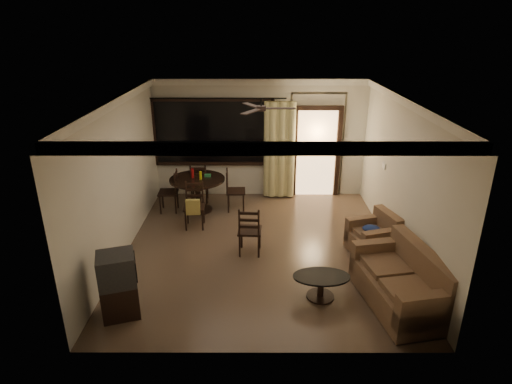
{
  "coord_description": "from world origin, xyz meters",
  "views": [
    {
      "loc": [
        -0.07,
        -7.12,
        3.99
      ],
      "look_at": [
        -0.09,
        0.2,
        1.07
      ],
      "focal_mm": 30.0,
      "sensor_mm": 36.0,
      "label": 1
    }
  ],
  "objects_px": {
    "dining_chair_east": "(235,198)",
    "coffee_table": "(321,283)",
    "dining_chair_south": "(195,214)",
    "armchair": "(375,237)",
    "tv_cabinet": "(119,285)",
    "sofa": "(403,284)",
    "side_chair": "(250,239)",
    "dining_chair_west": "(169,199)",
    "dining_chair_north": "(200,190)",
    "dining_table": "(198,185)"
  },
  "relations": [
    {
      "from": "sofa",
      "to": "coffee_table",
      "type": "distance_m",
      "value": 1.21
    },
    {
      "from": "dining_chair_east",
      "to": "coffee_table",
      "type": "xyz_separation_m",
      "value": [
        1.47,
        -3.34,
        -0.03
      ]
    },
    {
      "from": "armchair",
      "to": "coffee_table",
      "type": "bearing_deg",
      "value": -146.4
    },
    {
      "from": "dining_chair_south",
      "to": "dining_chair_north",
      "type": "height_order",
      "value": "same"
    },
    {
      "from": "tv_cabinet",
      "to": "armchair",
      "type": "distance_m",
      "value": 4.53
    },
    {
      "from": "dining_chair_south",
      "to": "coffee_table",
      "type": "distance_m",
      "value": 3.34
    },
    {
      "from": "dining_chair_west",
      "to": "sofa",
      "type": "distance_m",
      "value": 5.39
    },
    {
      "from": "side_chair",
      "to": "sofa",
      "type": "bearing_deg",
      "value": 149.92
    },
    {
      "from": "tv_cabinet",
      "to": "sofa",
      "type": "height_order",
      "value": "tv_cabinet"
    },
    {
      "from": "coffee_table",
      "to": "tv_cabinet",
      "type": "bearing_deg",
      "value": -172.12
    },
    {
      "from": "dining_table",
      "to": "dining_chair_east",
      "type": "relative_size",
      "value": 1.29
    },
    {
      "from": "dining_chair_east",
      "to": "tv_cabinet",
      "type": "bearing_deg",
      "value": 155.92
    },
    {
      "from": "sofa",
      "to": "side_chair",
      "type": "height_order",
      "value": "side_chair"
    },
    {
      "from": "coffee_table",
      "to": "dining_chair_west",
      "type": "bearing_deg",
      "value": 132.11
    },
    {
      "from": "tv_cabinet",
      "to": "sofa",
      "type": "distance_m",
      "value": 4.17
    },
    {
      "from": "dining_chair_west",
      "to": "coffee_table",
      "type": "relative_size",
      "value": 1.08
    },
    {
      "from": "tv_cabinet",
      "to": "coffee_table",
      "type": "distance_m",
      "value": 3.0
    },
    {
      "from": "dining_chair_south",
      "to": "armchair",
      "type": "height_order",
      "value": "dining_chair_south"
    },
    {
      "from": "dining_table",
      "to": "dining_chair_south",
      "type": "bearing_deg",
      "value": -87.7
    },
    {
      "from": "dining_table",
      "to": "side_chair",
      "type": "bearing_deg",
      "value": -58.32
    },
    {
      "from": "dining_chair_west",
      "to": "armchair",
      "type": "distance_m",
      "value": 4.53
    },
    {
      "from": "dining_chair_east",
      "to": "dining_chair_south",
      "type": "distance_m",
      "value": 1.2
    },
    {
      "from": "sofa",
      "to": "side_chair",
      "type": "distance_m",
      "value": 2.78
    },
    {
      "from": "dining_table",
      "to": "dining_chair_west",
      "type": "distance_m",
      "value": 0.72
    },
    {
      "from": "dining_chair_east",
      "to": "armchair",
      "type": "relative_size",
      "value": 1.01
    },
    {
      "from": "dining_chair_north",
      "to": "sofa",
      "type": "height_order",
      "value": "dining_chair_north"
    },
    {
      "from": "dining_table",
      "to": "dining_chair_south",
      "type": "relative_size",
      "value": 1.29
    },
    {
      "from": "dining_chair_west",
      "to": "coffee_table",
      "type": "distance_m",
      "value": 4.4
    },
    {
      "from": "dining_chair_east",
      "to": "side_chair",
      "type": "relative_size",
      "value": 0.99
    },
    {
      "from": "tv_cabinet",
      "to": "armchair",
      "type": "bearing_deg",
      "value": 5.76
    },
    {
      "from": "dining_chair_north",
      "to": "sofa",
      "type": "xyz_separation_m",
      "value": [
        3.54,
        -4.0,
        0.07
      ]
    },
    {
      "from": "dining_chair_east",
      "to": "dining_chair_north",
      "type": "relative_size",
      "value": 1.0
    },
    {
      "from": "dining_chair_south",
      "to": "tv_cabinet",
      "type": "xyz_separation_m",
      "value": [
        -0.69,
        -2.86,
        0.19
      ]
    },
    {
      "from": "armchair",
      "to": "side_chair",
      "type": "bearing_deg",
      "value": 164.44
    },
    {
      "from": "dining_table",
      "to": "dining_chair_south",
      "type": "distance_m",
      "value": 0.91
    },
    {
      "from": "dining_table",
      "to": "dining_chair_north",
      "type": "relative_size",
      "value": 1.29
    },
    {
      "from": "sofa",
      "to": "armchair",
      "type": "height_order",
      "value": "sofa"
    },
    {
      "from": "coffee_table",
      "to": "dining_chair_south",
      "type": "bearing_deg",
      "value": 132.92
    },
    {
      "from": "tv_cabinet",
      "to": "coffee_table",
      "type": "xyz_separation_m",
      "value": [
        2.96,
        0.41,
        -0.24
      ]
    },
    {
      "from": "dining_chair_west",
      "to": "dining_chair_north",
      "type": "relative_size",
      "value": 1.0
    },
    {
      "from": "dining_chair_south",
      "to": "coffee_table",
      "type": "relative_size",
      "value": 1.08
    },
    {
      "from": "dining_table",
      "to": "armchair",
      "type": "height_order",
      "value": "dining_table"
    },
    {
      "from": "dining_chair_west",
      "to": "dining_chair_south",
      "type": "relative_size",
      "value": 1.0
    },
    {
      "from": "dining_chair_north",
      "to": "sofa",
      "type": "distance_m",
      "value": 5.34
    },
    {
      "from": "dining_chair_south",
      "to": "dining_chair_east",
      "type": "bearing_deg",
      "value": 45.7
    },
    {
      "from": "dining_table",
      "to": "dining_chair_west",
      "type": "xyz_separation_m",
      "value": [
        -0.64,
        -0.04,
        -0.32
      ]
    },
    {
      "from": "dining_chair_east",
      "to": "tv_cabinet",
      "type": "relative_size",
      "value": 0.96
    },
    {
      "from": "tv_cabinet",
      "to": "coffee_table",
      "type": "height_order",
      "value": "tv_cabinet"
    },
    {
      "from": "coffee_table",
      "to": "armchair",
      "type": "bearing_deg",
      "value": 49.92
    },
    {
      "from": "side_chair",
      "to": "dining_table",
      "type": "bearing_deg",
      "value": -54.61
    }
  ]
}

